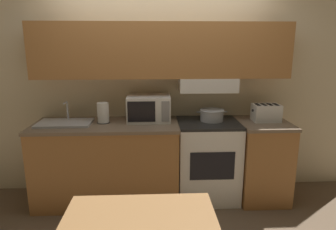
% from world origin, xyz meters
% --- Properties ---
extents(ground_plane, '(16.00, 16.00, 0.00)m').
position_xyz_m(ground_plane, '(0.00, 0.00, 0.00)').
color(ground_plane, brown).
extents(wall_back, '(5.27, 0.38, 2.55)m').
position_xyz_m(wall_back, '(0.01, -0.06, 1.47)').
color(wall_back, beige).
rests_on(wall_back, ground_plane).
extents(lower_counter_main, '(1.62, 0.68, 0.93)m').
position_xyz_m(lower_counter_main, '(-0.63, -0.33, 0.47)').
color(lower_counter_main, '#A36B38').
rests_on(lower_counter_main, ground_plane).
extents(lower_counter_right_stub, '(0.57, 0.68, 0.93)m').
position_xyz_m(lower_counter_right_stub, '(1.16, -0.33, 0.47)').
color(lower_counter_right_stub, '#A36B38').
rests_on(lower_counter_right_stub, ground_plane).
extents(stove_range, '(0.69, 0.62, 0.93)m').
position_xyz_m(stove_range, '(0.53, -0.31, 0.47)').
color(stove_range, white).
rests_on(stove_range, ground_plane).
extents(cooking_pot, '(0.36, 0.28, 0.13)m').
position_xyz_m(cooking_pot, '(0.57, -0.26, 1.00)').
color(cooking_pot, '#B7BABF').
rests_on(cooking_pot, stove_range).
extents(microwave, '(0.49, 0.38, 0.29)m').
position_xyz_m(microwave, '(-0.15, -0.21, 1.08)').
color(microwave, white).
rests_on(microwave, lower_counter_main).
extents(toaster, '(0.31, 0.21, 0.19)m').
position_xyz_m(toaster, '(1.19, -0.30, 1.03)').
color(toaster, white).
rests_on(toaster, lower_counter_right_stub).
extents(sink_basin, '(0.58, 0.36, 0.24)m').
position_xyz_m(sink_basin, '(-1.08, -0.33, 0.95)').
color(sink_basin, '#B7BABF').
rests_on(sink_basin, lower_counter_main).
extents(paper_towel_roll, '(0.15, 0.15, 0.23)m').
position_xyz_m(paper_towel_roll, '(-0.66, -0.29, 1.04)').
color(paper_towel_roll, black).
rests_on(paper_towel_roll, lower_counter_main).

